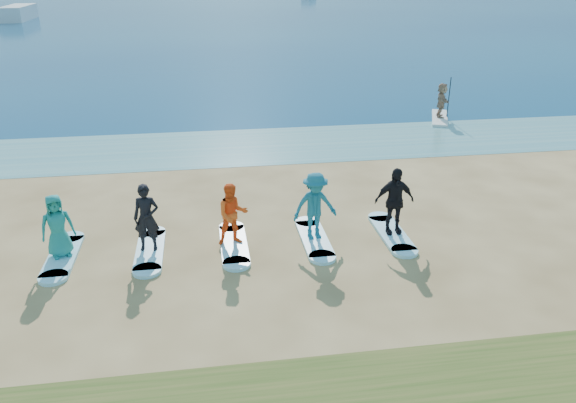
{
  "coord_description": "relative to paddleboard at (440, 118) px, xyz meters",
  "views": [
    {
      "loc": [
        -2.63,
        -11.51,
        6.94
      ],
      "look_at": [
        -0.55,
        2.0,
        1.1
      ],
      "focal_mm": 35.0,
      "sensor_mm": 36.0,
      "label": 1
    }
  ],
  "objects": [
    {
      "name": "ground",
      "position": [
        -8.58,
        -13.4,
        -0.06
      ],
      "size": [
        600.0,
        600.0,
        0.0
      ],
      "primitive_type": "plane",
      "color": "tan",
      "rests_on": "ground"
    },
    {
      "name": "shallow_water",
      "position": [
        -8.58,
        -2.9,
        -0.05
      ],
      "size": [
        600.0,
        600.0,
        0.0
      ],
      "primitive_type": "plane",
      "color": "teal",
      "rests_on": "ground"
    },
    {
      "name": "paddleboard",
      "position": [
        0.0,
        0.0,
        0.0
      ],
      "size": [
        1.76,
        3.05,
        0.12
      ],
      "primitive_type": "cube",
      "rotation": [
        0.0,
        0.0,
        -0.38
      ],
      "color": "silver",
      "rests_on": "ground"
    },
    {
      "name": "paddleboarder",
      "position": [
        0.0,
        0.0,
        0.86
      ],
      "size": [
        0.86,
        1.57,
        1.61
      ],
      "primitive_type": "imported",
      "rotation": [
        0.0,
        0.0,
        1.3
      ],
      "color": "tan",
      "rests_on": "paddleboard"
    },
    {
      "name": "boat_offshore_a",
      "position": [
        -34.17,
        56.0,
        -0.06
      ],
      "size": [
        2.88,
        8.9,
        1.8
      ],
      "primitive_type": "cube",
      "rotation": [
        0.0,
        0.0,
        0.01
      ],
      "color": "silver",
      "rests_on": "ground"
    },
    {
      "name": "surfboard_0",
      "position": [
        -14.97,
        -11.61,
        -0.01
      ],
      "size": [
        0.7,
        2.2,
        0.09
      ],
      "primitive_type": "cube",
      "color": "#A4EAFF",
      "rests_on": "ground"
    },
    {
      "name": "student_0",
      "position": [
        -14.97,
        -11.61,
        0.85
      ],
      "size": [
        0.94,
        0.77,
        1.64
      ],
      "primitive_type": "imported",
      "rotation": [
        0.0,
        0.0,
        0.36
      ],
      "color": "teal",
      "rests_on": "surfboard_0"
    },
    {
      "name": "surfboard_1",
      "position": [
        -12.8,
        -11.61,
        -0.01
      ],
      "size": [
        0.7,
        2.2,
        0.09
      ],
      "primitive_type": "cube",
      "color": "#A4EAFF",
      "rests_on": "ground"
    },
    {
      "name": "student_1",
      "position": [
        -12.8,
        -11.61,
        0.92
      ],
      "size": [
        0.69,
        0.49,
        1.78
      ],
      "primitive_type": "imported",
      "rotation": [
        0.0,
        0.0,
        -0.1
      ],
      "color": "black",
      "rests_on": "surfboard_1"
    },
    {
      "name": "surfboard_2",
      "position": [
        -10.62,
        -11.61,
        -0.01
      ],
      "size": [
        0.7,
        2.2,
        0.09
      ],
      "primitive_type": "cube",
      "color": "#A4EAFF",
      "rests_on": "ground"
    },
    {
      "name": "student_2",
      "position": [
        -10.62,
        -11.61,
        0.86
      ],
      "size": [
        0.88,
        0.72,
        1.67
      ],
      "primitive_type": "imported",
      "rotation": [
        0.0,
        0.0,
        0.11
      ],
      "color": "#FF571A",
      "rests_on": "surfboard_2"
    },
    {
      "name": "surfboard_3",
      "position": [
        -8.44,
        -11.61,
        -0.01
      ],
      "size": [
        0.7,
        2.2,
        0.09
      ],
      "primitive_type": "cube",
      "color": "#A4EAFF",
      "rests_on": "ground"
    },
    {
      "name": "student_3",
      "position": [
        -8.44,
        -11.61,
        0.96
      ],
      "size": [
        1.29,
        0.86,
        1.85
      ],
      "primitive_type": "imported",
      "rotation": [
        0.0,
        0.0,
        0.15
      ],
      "color": "#1A6A81",
      "rests_on": "surfboard_3"
    },
    {
      "name": "surfboard_4",
      "position": [
        -6.26,
        -11.61,
        -0.01
      ],
      "size": [
        0.7,
        2.2,
        0.09
      ],
      "primitive_type": "cube",
      "color": "#A4EAFF",
      "rests_on": "ground"
    },
    {
      "name": "student_4",
      "position": [
        -6.26,
        -11.61,
        0.96
      ],
      "size": [
        1.1,
        0.48,
        1.86
      ],
      "primitive_type": "imported",
      "rotation": [
        0.0,
        0.0,
        0.03
      ],
      "color": "black",
      "rests_on": "surfboard_4"
    }
  ]
}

